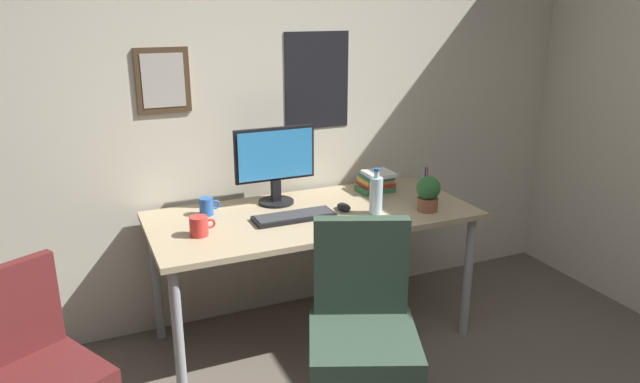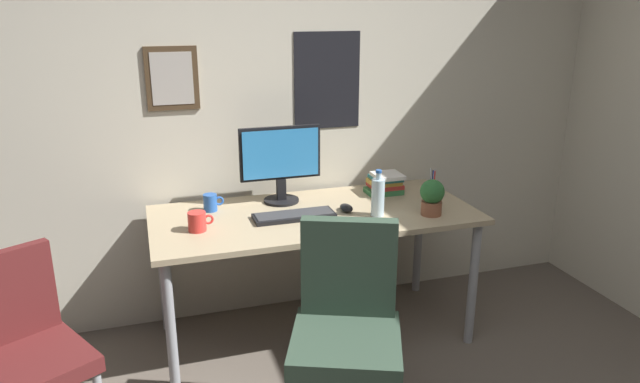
{
  "view_description": "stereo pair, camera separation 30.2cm",
  "coord_description": "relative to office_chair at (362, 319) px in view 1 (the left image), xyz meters",
  "views": [
    {
      "loc": [
        -0.99,
        -1.06,
        1.83
      ],
      "look_at": [
        0.16,
        1.58,
        0.91
      ],
      "focal_mm": 32.72,
      "sensor_mm": 36.0,
      "label": 1
    },
    {
      "loc": [
        -0.71,
        -1.16,
        1.83
      ],
      "look_at": [
        0.16,
        1.58,
        0.91
      ],
      "focal_mm": 32.72,
      "sensor_mm": 36.0,
      "label": 2
    }
  ],
  "objects": [
    {
      "name": "wall_back",
      "position": [
        -0.07,
        1.23,
        0.77
      ],
      "size": [
        4.4,
        0.1,
        2.6
      ],
      "color": "beige",
      "rests_on": "ground_plane"
    },
    {
      "name": "desk",
      "position": [
        0.08,
        0.76,
        0.16
      ],
      "size": [
        1.74,
        0.78,
        0.76
      ],
      "color": "tan",
      "rests_on": "ground_plane"
    },
    {
      "name": "office_chair",
      "position": [
        0.0,
        0.0,
        0.0
      ],
      "size": [
        0.6,
        0.61,
        0.95
      ],
      "color": "#334738",
      "rests_on": "ground_plane"
    },
    {
      "name": "side_chair",
      "position": [
        -1.32,
        0.26,
        -0.03
      ],
      "size": [
        0.57,
        0.57,
        0.88
      ],
      "color": "#591E1E",
      "rests_on": "ground_plane"
    },
    {
      "name": "monitor",
      "position": [
        -0.04,
        0.99,
        0.47
      ],
      "size": [
        0.46,
        0.2,
        0.43
      ],
      "color": "black",
      "rests_on": "desk"
    },
    {
      "name": "keyboard",
      "position": [
        -0.04,
        0.71,
        0.24
      ],
      "size": [
        0.43,
        0.15,
        0.03
      ],
      "color": "black",
      "rests_on": "desk"
    },
    {
      "name": "computer_mouse",
      "position": [
        0.26,
        0.73,
        0.25
      ],
      "size": [
        0.06,
        0.11,
        0.04
      ],
      "color": "black",
      "rests_on": "desk"
    },
    {
      "name": "water_bottle",
      "position": [
        0.39,
        0.61,
        0.33
      ],
      "size": [
        0.07,
        0.07,
        0.25
      ],
      "color": "silver",
      "rests_on": "desk"
    },
    {
      "name": "coffee_mug_near",
      "position": [
        -0.45,
        0.95,
        0.27
      ],
      "size": [
        0.11,
        0.07,
        0.09
      ],
      "color": "#2659B2",
      "rests_on": "desk"
    },
    {
      "name": "coffee_mug_far",
      "position": [
        -0.55,
        0.68,
        0.28
      ],
      "size": [
        0.13,
        0.09,
        0.1
      ],
      "color": "red",
      "rests_on": "desk"
    },
    {
      "name": "potted_plant",
      "position": [
        0.67,
        0.53,
        0.33
      ],
      "size": [
        0.13,
        0.13,
        0.19
      ],
      "color": "brown",
      "rests_on": "desk"
    },
    {
      "name": "pen_cup",
      "position": [
        0.76,
        0.71,
        0.28
      ],
      "size": [
        0.07,
        0.07,
        0.2
      ],
      "color": "#9EA0A5",
      "rests_on": "desk"
    },
    {
      "name": "book_stack_left",
      "position": [
        0.59,
        0.96,
        0.29
      ],
      "size": [
        0.21,
        0.19,
        0.12
      ],
      "color": "#33723F",
      "rests_on": "desk"
    }
  ]
}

